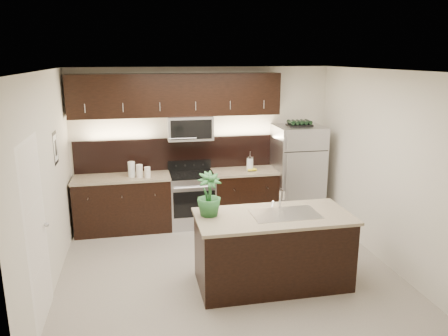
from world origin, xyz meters
TOP-DOWN VIEW (x-y plane):
  - ground at (0.00, 0.00)m, footprint 4.50×4.50m
  - room_walls at (-0.11, -0.04)m, footprint 4.52×4.02m
  - counter_run at (-0.46, 1.69)m, footprint 3.51×0.65m
  - upper_fixtures at (-0.43, 1.84)m, footprint 3.49×0.40m
  - island at (0.50, -0.54)m, footprint 1.96×0.96m
  - sink_faucet at (0.65, -0.53)m, footprint 0.84×0.50m
  - refrigerator at (1.64, 1.63)m, footprint 0.82×0.74m
  - wine_rack at (1.64, 1.63)m, footprint 0.42×0.26m
  - plant at (-0.29, -0.39)m, footprint 0.38×0.38m
  - canisters at (-1.15, 1.60)m, footprint 0.36×0.22m
  - french_press at (0.76, 1.64)m, footprint 0.12×0.12m
  - bananas at (0.74, 1.61)m, footprint 0.18×0.15m

SIDE VIEW (x-z plane):
  - ground at x=0.00m, z-range 0.00..0.00m
  - counter_run at x=-0.46m, z-range 0.00..0.94m
  - island at x=0.50m, z-range 0.00..0.94m
  - refrigerator at x=1.64m, z-range 0.00..1.70m
  - sink_faucet at x=0.65m, z-range 0.81..1.10m
  - bananas at x=0.74m, z-range 0.94..0.99m
  - canisters at x=-1.15m, z-range 0.93..1.18m
  - french_press at x=0.76m, z-range 0.90..1.23m
  - plant at x=-0.29m, z-range 0.94..1.49m
  - room_walls at x=-0.11m, z-range 0.34..3.05m
  - wine_rack at x=1.64m, z-range 1.69..1.79m
  - upper_fixtures at x=-0.43m, z-range 1.31..2.97m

